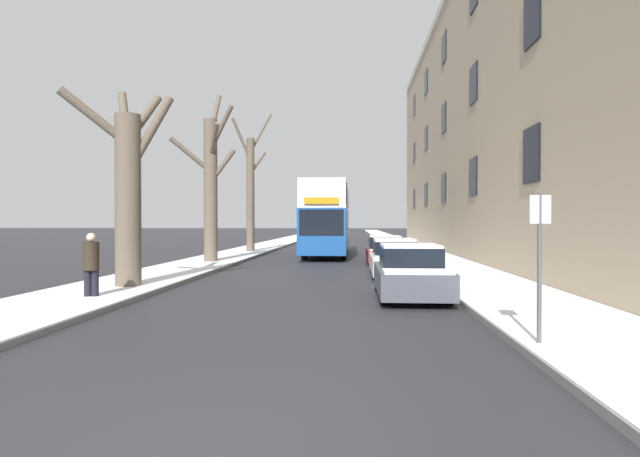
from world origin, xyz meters
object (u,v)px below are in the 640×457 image
parked_car_2 (385,251)px  double_decker_bus (327,216)px  street_sign_post (540,261)px  bare_tree_left_0 (128,189)px  parked_car_0 (410,273)px  parked_car_1 (394,259)px  bare_tree_left_2 (251,190)px  bare_tree_left_1 (211,184)px  pedestrian_left_sidewalk (91,264)px

parked_car_2 → double_decker_bus: bearing=118.3°
parked_car_2 → street_sign_post: (1.35, -16.67, 0.80)m
bare_tree_left_0 → parked_car_0: bearing=-5.3°
bare_tree_left_0 → street_sign_post: 11.61m
parked_car_2 → parked_car_1: bearing=-90.0°
bare_tree_left_2 → street_sign_post: (9.53, -23.97, -2.71)m
bare_tree_left_1 → parked_car_0: (8.38, -9.97, -3.23)m
parked_car_1 → parked_car_2: parked_car_1 is taller
bare_tree_left_1 → pedestrian_left_sidewalk: (0.21, -11.36, -2.93)m
parked_car_0 → bare_tree_left_0: bearing=174.7°
bare_tree_left_0 → parked_car_2: size_ratio=1.50×
double_decker_bus → parked_car_0: double_decker_bus is taller
parked_car_0 → bare_tree_left_1: bearing=130.1°
bare_tree_left_1 → double_decker_bus: size_ratio=0.76×
bare_tree_left_0 → street_sign_post: size_ratio=2.48×
double_decker_bus → parked_car_0: size_ratio=2.78×
bare_tree_left_0 → double_decker_bus: bearing=72.6°
bare_tree_left_1 → parked_car_2: bearing=7.1°
pedestrian_left_sidewalk → street_sign_post: bearing=144.3°
bare_tree_left_2 → street_sign_post: bare_tree_left_2 is taller
double_decker_bus → parked_car_1: 12.05m
parked_car_0 → parked_car_1: 5.36m
bare_tree_left_2 → street_sign_post: bearing=-68.3°
bare_tree_left_1 → parked_car_0: size_ratio=2.10×
parked_car_1 → street_sign_post: street_sign_post is taller
bare_tree_left_2 → parked_car_1: bare_tree_left_2 is taller
parked_car_0 → street_sign_post: (1.35, -5.66, 0.77)m
bare_tree_left_2 → pedestrian_left_sidewalk: size_ratio=5.30×
bare_tree_left_1 → parked_car_2: bare_tree_left_1 is taller
bare_tree_left_0 → pedestrian_left_sidewalk: size_ratio=3.49×
street_sign_post → parked_car_1: bearing=97.0°
parked_car_0 → street_sign_post: street_sign_post is taller
parked_car_2 → pedestrian_left_sidewalk: pedestrian_left_sidewalk is taller
bare_tree_left_1 → double_decker_bus: 8.77m
pedestrian_left_sidewalk → street_sign_post: size_ratio=0.71×
bare_tree_left_1 → pedestrian_left_sidewalk: bare_tree_left_1 is taller
parked_car_0 → street_sign_post: 5.87m
double_decker_bus → bare_tree_left_2: bearing=163.8°
bare_tree_left_0 → pedestrian_left_sidewalk: 2.98m
bare_tree_left_2 → parked_car_2: bare_tree_left_2 is taller
bare_tree_left_1 → parked_car_2: (8.38, 1.04, -3.26)m
bare_tree_left_1 → pedestrian_left_sidewalk: size_ratio=4.77×
parked_car_0 → bare_tree_left_2: bearing=114.1°
bare_tree_left_1 → pedestrian_left_sidewalk: 11.74m
parked_car_1 → parked_car_2: size_ratio=1.06×
bare_tree_left_2 → parked_car_2: 11.51m
bare_tree_left_1 → parked_car_0: bearing=-49.9°
bare_tree_left_1 → double_decker_bus: bearing=52.7°
bare_tree_left_2 → parked_car_2: bearing=-41.7°
bare_tree_left_1 → parked_car_1: bare_tree_left_1 is taller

